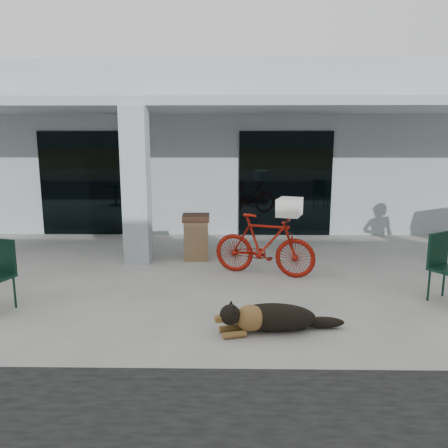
{
  "coord_description": "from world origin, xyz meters",
  "views": [
    {
      "loc": [
        0.4,
        -6.37,
        2.45
      ],
      "look_at": [
        0.27,
        1.24,
        1.0
      ],
      "focal_mm": 35.0,
      "sensor_mm": 36.0,
      "label": 1
    }
  ],
  "objects": [
    {
      "name": "ground",
      "position": [
        0.0,
        0.0,
        0.0
      ],
      "size": [
        80.0,
        80.0,
        0.0
      ],
      "primitive_type": "plane",
      "color": "#B7B6AD",
      "rests_on": "ground"
    },
    {
      "name": "bicycle",
      "position": [
        1.01,
        1.46,
        0.57
      ],
      "size": [
        1.96,
        1.12,
        1.14
      ],
      "primitive_type": "imported",
      "rotation": [
        0.0,
        0.0,
        1.24
      ],
      "color": "#99170C",
      "rests_on": "ground"
    },
    {
      "name": "storefront_glass_left",
      "position": [
        -3.2,
        4.98,
        1.35
      ],
      "size": [
        2.8,
        0.06,
        2.7
      ],
      "primitive_type": "cube",
      "color": "black",
      "rests_on": "ground"
    },
    {
      "name": "overhang",
      "position": [
        0.0,
        3.6,
        3.21
      ],
      "size": [
        22.0,
        2.8,
        0.18
      ],
      "primitive_type": "cube",
      "color": "#ACB8C3",
      "rests_on": "column"
    },
    {
      "name": "cup_near_dog",
      "position": [
        0.5,
        -0.57,
        0.05
      ],
      "size": [
        0.1,
        0.1,
        0.1
      ],
      "primitive_type": "cylinder",
      "rotation": [
        0.0,
        0.0,
        -0.38
      ],
      "color": "white",
      "rests_on": "ground"
    },
    {
      "name": "dog",
      "position": [
        0.95,
        -1.0,
        0.21
      ],
      "size": [
        1.34,
        0.74,
        0.42
      ],
      "primitive_type": null,
      "rotation": [
        0.0,
        0.0,
        0.27
      ],
      "color": "black",
      "rests_on": "ground"
    },
    {
      "name": "building",
      "position": [
        0.0,
        8.5,
        2.25
      ],
      "size": [
        22.0,
        7.0,
        4.5
      ],
      "primitive_type": "cube",
      "color": "#ACB8C3",
      "rests_on": "ground"
    },
    {
      "name": "column",
      "position": [
        -1.5,
        2.3,
        1.56
      ],
      "size": [
        0.5,
        0.5,
        3.12
      ],
      "primitive_type": "cube",
      "color": "#ACB8C3",
      "rests_on": "ground"
    },
    {
      "name": "laundry_basket",
      "position": [
        1.43,
        1.32,
        1.29
      ],
      "size": [
        0.54,
        0.63,
        0.31
      ],
      "primitive_type": "cube",
      "rotation": [
        0.0,
        0.0,
        1.24
      ],
      "color": "white",
      "rests_on": "bicycle"
    },
    {
      "name": "storefront_glass_right",
      "position": [
        1.8,
        4.98,
        1.35
      ],
      "size": [
        2.4,
        0.06,
        2.7
      ],
      "primitive_type": "cube",
      "color": "black",
      "rests_on": "ground"
    },
    {
      "name": "trash_receptacle",
      "position": [
        -0.33,
        2.53,
        0.47
      ],
      "size": [
        0.58,
        0.58,
        0.95
      ],
      "primitive_type": null,
      "rotation": [
        0.0,
        0.0,
        0.05
      ],
      "color": "olive",
      "rests_on": "ground"
    }
  ]
}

